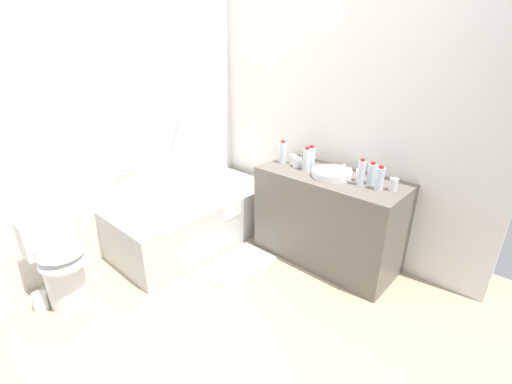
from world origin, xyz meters
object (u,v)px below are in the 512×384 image
object	(u,v)px
water_bottle_0	(283,153)
toilet_paper_roll	(40,301)
water_bottle_1	(372,174)
drinking_glass_3	(393,185)
toilet	(60,264)
water_bottle_4	(311,158)
sink_faucet	(344,168)
drinking_glass_2	(359,175)
drinking_glass_1	(293,159)
water_bottle_2	(380,179)
drinking_glass_0	(297,162)
bathtub	(196,217)
water_bottle_3	(307,160)
bath_mat	(238,264)
water_bottle_5	(361,173)
sink_basin	(332,173)

from	to	relation	value
water_bottle_0	toilet_paper_roll	size ratio (longest dim) A/B	1.60
water_bottle_1	drinking_glass_3	bearing A→B (deg)	-91.56
toilet	water_bottle_4	world-z (taller)	water_bottle_4
sink_faucet	drinking_glass_2	world-z (taller)	drinking_glass_2
drinking_glass_1	drinking_glass_3	size ratio (longest dim) A/B	0.84
water_bottle_2	toilet_paper_roll	size ratio (longest dim) A/B	1.45
sink_faucet	water_bottle_4	xyz separation A→B (m)	(-0.13, 0.26, 0.07)
drinking_glass_2	drinking_glass_0	bearing A→B (deg)	95.40
bathtub	drinking_glass_1	distance (m)	1.14
drinking_glass_0	toilet_paper_roll	world-z (taller)	drinking_glass_0
sink_faucet	water_bottle_4	distance (m)	0.30
water_bottle_3	drinking_glass_1	bearing A→B (deg)	69.20
bathtub	water_bottle_4	world-z (taller)	bathtub
bathtub	sink_faucet	world-z (taller)	bathtub
drinking_glass_0	bath_mat	world-z (taller)	drinking_glass_0
water_bottle_0	drinking_glass_2	bearing A→B (deg)	-85.91
water_bottle_5	water_bottle_0	bearing A→B (deg)	88.57
water_bottle_0	drinking_glass_1	world-z (taller)	water_bottle_0
drinking_glass_1	water_bottle_5	bearing A→B (deg)	-96.12
sink_basin	sink_faucet	bearing A→B (deg)	0.00
drinking_glass_1	toilet_paper_roll	size ratio (longest dim) A/B	0.60
water_bottle_3	bath_mat	size ratio (longest dim) A/B	0.33
sink_basin	water_bottle_2	size ratio (longest dim) A/B	1.72
bath_mat	water_bottle_1	bearing A→B (deg)	-51.55
sink_basin	water_bottle_1	distance (m)	0.33
water_bottle_1	toilet	bearing A→B (deg)	141.88
water_bottle_3	toilet	bearing A→B (deg)	153.05
water_bottle_3	drinking_glass_3	distance (m)	0.77
water_bottle_4	sink_basin	bearing A→B (deg)	-104.26
drinking_glass_2	water_bottle_5	bearing A→B (deg)	-148.20
sink_faucet	bath_mat	distance (m)	1.30
water_bottle_0	bath_mat	distance (m)	1.12
water_bottle_2	drinking_glass_3	bearing A→B (deg)	-56.13
water_bottle_0	drinking_glass_2	xyz separation A→B (m)	(0.05, -0.76, -0.05)
drinking_glass_1	drinking_glass_2	xyz separation A→B (m)	(-0.00, -0.68, 0.01)
sink_basin	drinking_glass_3	world-z (taller)	drinking_glass_3
water_bottle_2	water_bottle_3	world-z (taller)	water_bottle_3
drinking_glass_2	toilet_paper_roll	size ratio (longest dim) A/B	0.75
bathtub	water_bottle_3	distance (m)	1.27
bathtub	drinking_glass_3	size ratio (longest dim) A/B	17.04
toilet	drinking_glass_3	distance (m)	2.63
bathtub	sink_basin	world-z (taller)	bathtub
toilet	sink_faucet	distance (m)	2.45
water_bottle_0	toilet_paper_roll	xyz separation A→B (m)	(-2.06, 0.70, -0.87)
water_bottle_0	drinking_glass_3	bearing A→B (deg)	-87.16
sink_basin	drinking_glass_0	xyz separation A→B (m)	(0.00, 0.37, 0.02)
toilet_paper_roll	drinking_glass_1	bearing A→B (deg)	-20.34
water_bottle_2	water_bottle_5	distance (m)	0.15
water_bottle_3	bath_mat	xyz separation A→B (m)	(-0.60, 0.28, -0.93)
drinking_glass_3	bath_mat	bearing A→B (deg)	122.92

